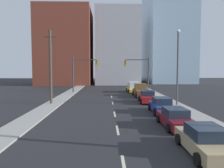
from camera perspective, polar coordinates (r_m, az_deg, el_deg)
The scene contains 20 objects.
sidewalk_left at distance 47.37m, azimuth -9.28°, elevation -1.18°, with size 2.15×89.33×0.12m.
sidewalk_right at distance 47.60m, azimuth 8.26°, elevation -1.15°, with size 2.15×89.33×0.12m.
lane_stripe_at_7m at distance 10.29m, azimuth 3.14°, elevation -20.60°, with size 0.16×2.40×0.01m, color beige.
lane_stripe_at_13m at distance 15.64m, azimuth 1.45°, elevation -11.90°, with size 0.16×2.40×0.01m, color beige.
lane_stripe_at_18m at distance 20.85m, azimuth 0.70°, elevation -7.86°, with size 0.16×2.40×0.01m, color beige.
lane_stripe_at_25m at distance 27.56m, azimuth 0.17°, elevation -4.95°, with size 0.16×2.40×0.01m, color beige.
lane_stripe_at_31m at distance 33.65m, azimuth -0.12°, elevation -3.32°, with size 0.16×2.40×0.01m, color beige.
building_brick_left at distance 63.10m, azimuth -11.80°, elevation 9.30°, with size 14.00×16.00×20.46m.
building_office_center at distance 66.15m, azimuth 1.18°, elevation 9.20°, with size 12.00×20.00×20.60m.
building_glass_right at distance 73.33m, azimuth 14.18°, elevation 12.92°, with size 13.00×20.00×31.66m.
traffic_signal_left at distance 39.15m, azimuth -8.35°, elevation 3.66°, with size 4.45×0.35×6.30m.
traffic_signal_right at distance 39.36m, azimuth 7.69°, elevation 3.67°, with size 4.45×0.35×6.30m.
utility_pole_left_mid at distance 27.19m, azimuth -15.75°, elevation 4.41°, with size 1.60×0.32×8.87m.
street_lamp at distance 26.16m, azimuth 16.79°, elevation 5.48°, with size 0.44×0.44×8.75m.
sedan_tan at distance 12.26m, azimuth 23.22°, elevation -13.58°, with size 2.15×4.52×1.43m.
sedan_maroon at distance 16.91m, azimuth 16.15°, elevation -8.61°, with size 2.05×4.56×1.41m.
sedan_blue at distance 21.86m, azimuth 12.83°, elevation -5.57°, with size 2.13×4.47×1.51m.
sedan_red at distance 28.13m, azimuth 9.23°, elevation -3.39°, with size 2.24×4.35×1.54m.
pickup_truck_brown at distance 34.14m, azimuth 7.60°, elevation -1.90°, with size 2.30×5.73×1.97m.
box_truck_yellow at distance 40.13m, azimuth 5.73°, elevation -0.84°, with size 2.49×5.30×1.94m.
Camera 1 is at (-0.76, -2.07, 4.28)m, focal length 35.00 mm.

